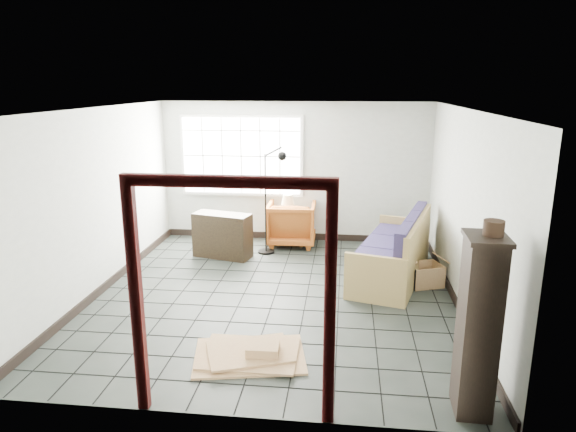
# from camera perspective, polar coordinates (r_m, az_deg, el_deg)

# --- Properties ---
(ground) EXTENTS (5.50, 5.50, 0.00)m
(ground) POSITION_cam_1_polar(r_m,az_deg,el_deg) (7.37, -1.44, -8.79)
(ground) COLOR black
(ground) RESTS_ON ground
(room_shell) EXTENTS (5.02, 5.52, 2.61)m
(room_shell) POSITION_cam_1_polar(r_m,az_deg,el_deg) (6.91, -1.50, 4.20)
(room_shell) COLOR #A2A7A0
(room_shell) RESTS_ON ground
(window_panel) EXTENTS (2.32, 0.08, 1.52)m
(window_panel) POSITION_cam_1_polar(r_m,az_deg,el_deg) (9.69, -5.19, 6.68)
(window_panel) COLOR silver
(window_panel) RESTS_ON ground
(doorway_trim) EXTENTS (1.80, 0.08, 2.20)m
(doorway_trim) POSITION_cam_1_polar(r_m,az_deg,el_deg) (4.39, -6.45, -6.10)
(doorway_trim) COLOR #3A0D0D
(doorway_trim) RESTS_ON ground
(futon_sofa) EXTENTS (1.44, 2.42, 1.01)m
(futon_sofa) POSITION_cam_1_polar(r_m,az_deg,el_deg) (8.07, 11.89, -4.23)
(futon_sofa) COLOR #9C7D46
(futon_sofa) RESTS_ON ground
(armchair) EXTENTS (0.88, 0.83, 0.89)m
(armchair) POSITION_cam_1_polar(r_m,az_deg,el_deg) (9.48, 0.40, -0.57)
(armchair) COLOR #914815
(armchair) RESTS_ON ground
(side_table) EXTENTS (0.55, 0.55, 0.58)m
(side_table) POSITION_cam_1_polar(r_m,az_deg,el_deg) (9.47, 0.43, -0.40)
(side_table) COLOR black
(side_table) RESTS_ON ground
(table_lamp) EXTENTS (0.30, 0.30, 0.37)m
(table_lamp) POSITION_cam_1_polar(r_m,az_deg,el_deg) (9.38, -0.01, 1.72)
(table_lamp) COLOR black
(table_lamp) RESTS_ON side_table
(projector) EXTENTS (0.28, 0.23, 0.09)m
(projector) POSITION_cam_1_polar(r_m,az_deg,el_deg) (9.49, 0.89, 0.55)
(projector) COLOR silver
(projector) RESTS_ON side_table
(floor_lamp) EXTENTS (0.58, 0.38, 1.88)m
(floor_lamp) POSITION_cam_1_polar(r_m,az_deg,el_deg) (8.86, -1.62, 2.06)
(floor_lamp) COLOR black
(floor_lamp) RESTS_ON ground
(console_shelf) EXTENTS (1.05, 0.62, 0.77)m
(console_shelf) POSITION_cam_1_polar(r_m,az_deg,el_deg) (8.89, -7.30, -2.14)
(console_shelf) COLOR black
(console_shelf) RESTS_ON ground
(tall_shelf) EXTENTS (0.37, 0.47, 1.68)m
(tall_shelf) POSITION_cam_1_polar(r_m,az_deg,el_deg) (4.92, 20.38, -11.29)
(tall_shelf) COLOR black
(tall_shelf) RESTS_ON ground
(pot) EXTENTS (0.22, 0.22, 0.13)m
(pot) POSITION_cam_1_polar(r_m,az_deg,el_deg) (4.64, 21.89, -1.24)
(pot) COLOR black
(pot) RESTS_ON tall_shelf
(open_box) EXTENTS (0.86, 0.62, 0.44)m
(open_box) POSITION_cam_1_polar(r_m,az_deg,el_deg) (7.93, 14.89, -6.33)
(open_box) COLOR #9D6F4C
(open_box) RESTS_ON ground
(cardboard_pile) EXTENTS (1.34, 1.06, 0.17)m
(cardboard_pile) POSITION_cam_1_polar(r_m,az_deg,el_deg) (5.84, -4.08, -14.98)
(cardboard_pile) COLOR #9D6F4C
(cardboard_pile) RESTS_ON ground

